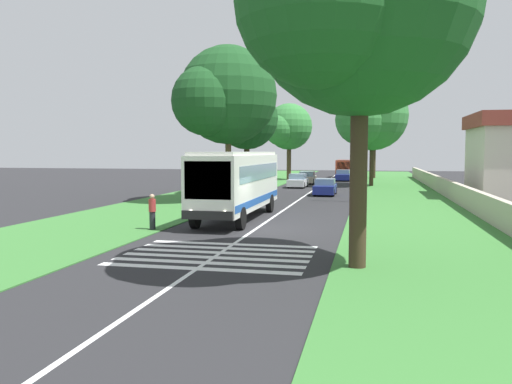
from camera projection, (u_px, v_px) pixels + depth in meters
name	position (u px, v px, depth m)	size (l,w,h in m)	color
ground	(256.00, 229.00, 25.31)	(160.00, 160.00, 0.00)	#262628
grass_verge_left	(196.00, 198.00, 41.67)	(120.00, 8.00, 0.04)	#387533
grass_verge_right	(409.00, 202.00, 38.16)	(120.00, 8.00, 0.04)	#387533
centre_line	(298.00, 200.00, 39.91)	(110.00, 0.16, 0.01)	silver
coach_bus	(238.00, 180.00, 28.90)	(11.16, 2.62, 3.73)	silver
zebra_crossing	(217.00, 255.00, 18.90)	(4.95, 6.80, 0.01)	silver
trailing_car_0	(325.00, 187.00, 44.76)	(4.30, 1.78, 1.43)	navy
trailing_car_1	(298.00, 181.00, 54.28)	(4.30, 1.78, 1.43)	silver
trailing_car_2	(307.00, 178.00, 60.61)	(4.30, 1.78, 1.43)	#B7A893
trailing_car_3	(343.00, 176.00, 66.31)	(4.30, 1.78, 1.43)	navy
trailing_minibus_0	(344.00, 167.00, 74.57)	(6.00, 2.14, 2.53)	#CC4C33
roadside_tree_left_0	(288.00, 128.00, 67.74)	(7.16, 6.03, 9.94)	#4C3826
roadside_tree_left_1	(245.00, 120.00, 45.89)	(7.07, 5.65, 9.42)	#3D2D1E
roadside_tree_left_2	(226.00, 98.00, 38.99)	(9.19, 7.33, 11.57)	brown
roadside_tree_right_0	(354.00, 6.00, 16.18)	(8.70, 7.31, 12.09)	#3D2D1E
roadside_tree_right_1	(370.00, 117.00, 56.02)	(9.67, 7.64, 11.40)	#3D2D1E
roadside_tree_right_2	(373.00, 126.00, 72.24)	(6.03, 5.07, 9.90)	#3D2D1E
utility_pole	(365.00, 151.00, 38.21)	(0.24, 1.40, 7.21)	#473828
roadside_wall	(448.00, 189.00, 42.24)	(70.00, 0.40, 1.39)	#B2A893
pedestrian	(152.00, 211.00, 24.81)	(0.34, 0.34, 1.69)	#26262D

